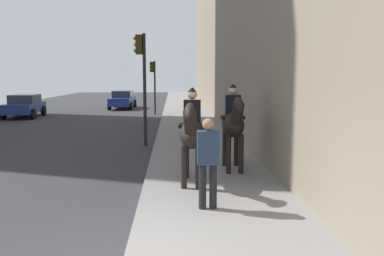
{
  "coord_description": "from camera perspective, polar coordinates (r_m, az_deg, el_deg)",
  "views": [
    {
      "loc": [
        -5.02,
        -0.69,
        2.58
      ],
      "look_at": [
        4.0,
        -1.13,
        1.4
      ],
      "focal_mm": 37.07,
      "sensor_mm": 36.0,
      "label": 1
    }
  ],
  "objects": [
    {
      "name": "mounted_horse_near",
      "position": [
        8.97,
        -0.0,
        -0.59
      ],
      "size": [
        2.15,
        0.71,
        2.22
      ],
      "rotation": [
        0.0,
        0.0,
        3.04
      ],
      "color": "black",
      "rests_on": "sidewalk_slab"
    },
    {
      "name": "mounted_horse_far",
      "position": [
        10.38,
        5.96,
        0.72
      ],
      "size": [
        2.15,
        0.61,
        2.27
      ],
      "rotation": [
        0.0,
        0.0,
        3.12
      ],
      "color": "black",
      "rests_on": "sidewalk_slab"
    },
    {
      "name": "pedestrian_greeting",
      "position": [
        7.32,
        2.31,
        -4.24
      ],
      "size": [
        0.26,
        0.4,
        1.7
      ],
      "rotation": [
        0.0,
        0.0,
        -0.01
      ],
      "color": "black",
      "rests_on": "sidewalk_slab"
    },
    {
      "name": "car_near_lane",
      "position": [
        32.53,
        -9.94,
        4.11
      ],
      "size": [
        4.59,
        1.92,
        1.44
      ],
      "rotation": [
        0.0,
        0.0,
        3.13
      ],
      "color": "navy",
      "rests_on": "ground"
    },
    {
      "name": "car_mid_lane",
      "position": [
        27.19,
        -22.98,
        2.99
      ],
      "size": [
        3.92,
        2.08,
        1.44
      ],
      "rotation": [
        0.0,
        0.0,
        3.19
      ],
      "color": "navy",
      "rests_on": "ground"
    },
    {
      "name": "traffic_light_near_curb",
      "position": [
        14.7,
        -7.2,
        8.03
      ],
      "size": [
        0.2,
        0.44,
        4.12
      ],
      "color": "black",
      "rests_on": "ground"
    },
    {
      "name": "traffic_light_far_curb",
      "position": [
        27.1,
        -5.57,
        7.09
      ],
      "size": [
        0.2,
        0.44,
        3.61
      ],
      "color": "black",
      "rests_on": "ground"
    }
  ]
}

